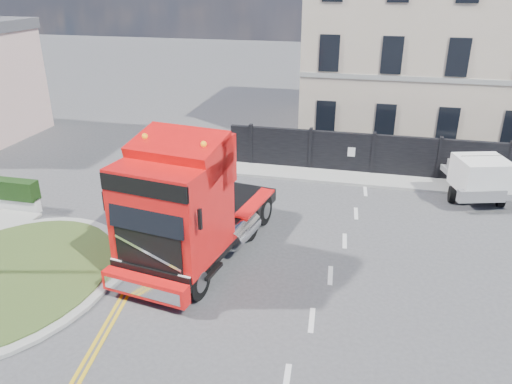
# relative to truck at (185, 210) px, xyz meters

# --- Properties ---
(ground) EXTENTS (120.00, 120.00, 0.00)m
(ground) POSITION_rel_truck_xyz_m (1.74, 0.75, -1.98)
(ground) COLOR #424244
(ground) RESTS_ON ground
(traffic_island) EXTENTS (6.80, 6.80, 0.17)m
(traffic_island) POSITION_rel_truck_xyz_m (-5.26, -2.25, -1.90)
(traffic_island) COLOR #999993
(traffic_island) RESTS_ON ground
(hoarding_fence) EXTENTS (18.80, 0.25, 2.00)m
(hoarding_fence) POSITION_rel_truck_xyz_m (8.30, 9.75, -0.98)
(hoarding_fence) COLOR black
(hoarding_fence) RESTS_ON ground
(georgian_building) EXTENTS (12.30, 10.30, 12.80)m
(georgian_building) POSITION_rel_truck_xyz_m (7.74, 17.25, 3.79)
(georgian_building) COLOR beige
(georgian_building) RESTS_ON ground
(pavement_far) EXTENTS (20.00, 1.60, 0.12)m
(pavement_far) POSITION_rel_truck_xyz_m (7.74, 8.85, -1.92)
(pavement_far) COLOR #999993
(pavement_far) RESTS_ON ground
(truck) EXTENTS (3.88, 7.72, 4.42)m
(truck) POSITION_rel_truck_xyz_m (0.00, 0.00, 0.00)
(truck) COLOR black
(truck) RESTS_ON ground
(flatbed_pickup) EXTENTS (3.21, 5.26, 2.02)m
(flatbed_pickup) POSITION_rel_truck_xyz_m (10.11, 7.82, -0.89)
(flatbed_pickup) COLOR slate
(flatbed_pickup) RESTS_ON ground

